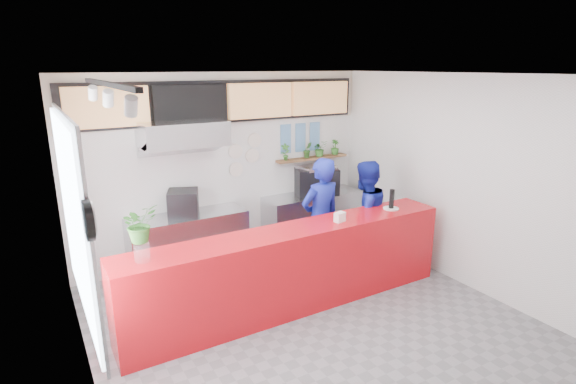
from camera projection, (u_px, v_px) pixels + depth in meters
name	position (u px, v px, depth m)	size (l,w,h in m)	color
floor	(309.00, 321.00, 5.63)	(5.00, 5.00, 0.00)	slate
ceiling	(313.00, 74.00, 4.82)	(5.00, 5.00, 0.00)	silver
wall_back	(227.00, 167.00, 7.30)	(5.00, 5.00, 0.00)	white
wall_left	(77.00, 250.00, 4.01)	(5.00, 5.00, 0.00)	white
wall_right	(456.00, 180.00, 6.45)	(5.00, 5.00, 0.00)	white
service_counter	(293.00, 269.00, 5.82)	(4.50, 0.60, 1.10)	red
cream_band	(224.00, 98.00, 6.99)	(5.00, 0.02, 0.80)	beige
prep_bench	(189.00, 243.00, 6.95)	(1.80, 0.60, 0.90)	#B2B5BA
panini_oven	(183.00, 203.00, 6.75)	(0.44, 0.44, 0.39)	black
extraction_hood	(183.00, 134.00, 6.44)	(1.20, 0.70, 0.35)	#B2B5BA
hood_lip	(184.00, 147.00, 6.50)	(1.20, 0.70, 0.08)	#B2B5BA
right_bench	(313.00, 218.00, 8.07)	(1.80, 0.60, 0.90)	#B2B5BA
espresso_machine	(316.00, 181.00, 7.91)	(0.72, 0.51, 0.46)	black
espresso_tray	(317.00, 167.00, 7.85)	(0.62, 0.43, 0.06)	silver
herb_shelf	(312.00, 158.00, 8.00)	(1.40, 0.18, 0.04)	brown
menu_board_far_left	(107.00, 107.00, 6.06)	(1.10, 0.10, 0.55)	tan
menu_board_mid_left	(190.00, 104.00, 6.63)	(1.10, 0.10, 0.55)	black
menu_board_mid_right	(260.00, 101.00, 7.19)	(1.10, 0.10, 0.55)	tan
menu_board_far_right	(320.00, 98.00, 7.76)	(1.10, 0.10, 0.55)	tan
soffit	(225.00, 102.00, 6.98)	(4.80, 0.04, 0.65)	black
window_pane	(74.00, 219.00, 4.22)	(0.04, 2.20, 1.90)	silver
window_frame	(76.00, 219.00, 4.23)	(0.03, 2.30, 2.00)	#B2B5BA
wall_clock_rim	(88.00, 220.00, 3.13)	(0.30, 0.30, 0.05)	black
wall_clock_face	(93.00, 220.00, 3.14)	(0.26, 0.26, 0.02)	white
track_rail	(107.00, 84.00, 3.81)	(0.05, 2.40, 0.04)	black
dec_plate_a	(235.00, 151.00, 7.28)	(0.24, 0.24, 0.03)	silver
dec_plate_b	(252.00, 156.00, 7.45)	(0.24, 0.24, 0.03)	silver
dec_plate_c	(236.00, 169.00, 7.36)	(0.24, 0.24, 0.03)	silver
dec_plate_d	(255.00, 140.00, 7.41)	(0.24, 0.24, 0.03)	silver
photo_frame_a	(286.00, 132.00, 7.68)	(0.20, 0.02, 0.25)	#598CBF
photo_frame_b	(300.00, 130.00, 7.83)	(0.20, 0.02, 0.25)	#598CBF
photo_frame_c	(315.00, 129.00, 7.98)	(0.20, 0.02, 0.25)	#598CBF
photo_frame_d	(286.00, 146.00, 7.75)	(0.20, 0.02, 0.25)	#598CBF
photo_frame_e	(300.00, 145.00, 7.90)	(0.20, 0.02, 0.25)	#598CBF
photo_frame_f	(315.00, 143.00, 8.05)	(0.20, 0.02, 0.25)	#598CBF
staff_center	(320.00, 220.00, 6.56)	(0.67, 0.44, 1.84)	navy
staff_right	(364.00, 216.00, 6.86)	(0.84, 0.66, 1.73)	navy
herb_a	(285.00, 152.00, 7.68)	(0.15, 0.11, 0.29)	#306B25
herb_b	(308.00, 150.00, 7.91)	(0.16, 0.13, 0.28)	#306B25
herb_c	(320.00, 148.00, 8.03)	(0.25, 0.22, 0.28)	#306B25
herb_d	(335.00, 147.00, 8.20)	(0.15, 0.13, 0.27)	#306B25
glass_vase	(142.00, 252.00, 4.72)	(0.16, 0.16, 0.20)	white
basil_vase	(139.00, 224.00, 4.63)	(0.36, 0.31, 0.40)	#306B25
napkin_holder	(340.00, 217.00, 5.92)	(0.14, 0.09, 0.13)	white
white_plate	(391.00, 208.00, 6.46)	(0.22, 0.22, 0.02)	white
pepper_mill	(392.00, 199.00, 6.42)	(0.07, 0.07, 0.28)	black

